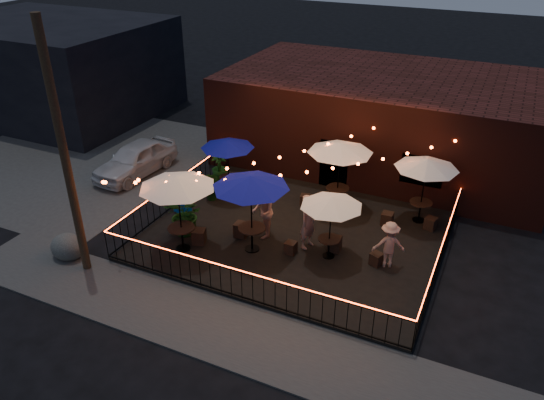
{
  "coord_description": "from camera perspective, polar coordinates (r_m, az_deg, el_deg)",
  "views": [
    {
      "loc": [
        6.03,
        -12.81,
        10.27
      ],
      "look_at": [
        -0.77,
        1.73,
        1.47
      ],
      "focal_mm": 35.0,
      "sensor_mm": 36.0,
      "label": 1
    }
  ],
  "objects": [
    {
      "name": "patron_c",
      "position": [
        17.27,
        12.47,
        -4.7
      ],
      "size": [
        1.18,
        0.94,
        1.6
      ],
      "primitive_type": "imported",
      "rotation": [
        0.0,
        0.0,
        3.53
      ],
      "color": "beige",
      "rests_on": "patio"
    },
    {
      "name": "patron_a",
      "position": [
        17.76,
        3.92,
        -2.34
      ],
      "size": [
        0.64,
        0.81,
        1.95
      ],
      "primitive_type": "imported",
      "rotation": [
        0.0,
        0.0,
        1.3
      ],
      "color": "tan",
      "rests_on": "patio"
    },
    {
      "name": "cafe_table_2",
      "position": [
        16.81,
        -2.29,
        1.87
      ],
      "size": [
        3.1,
        3.1,
        2.77
      ],
      "rotation": [
        0.0,
        0.0,
        0.27
      ],
      "color": "black",
      "rests_on": "patio"
    },
    {
      "name": "car_silver",
      "position": [
        29.97,
        -17.83,
        8.83
      ],
      "size": [
        1.66,
        4.61,
        1.51
      ],
      "primitive_type": "imported",
      "rotation": [
        0.0,
        0.0,
        0.01
      ],
      "color": "#A9A9B1",
      "rests_on": "ground"
    },
    {
      "name": "bistro_chair_10",
      "position": [
        19.79,
        12.28,
        -1.97
      ],
      "size": [
        0.4,
        0.4,
        0.47
      ],
      "primitive_type": "cube",
      "rotation": [
        0.0,
        0.0,
        0.01
      ],
      "color": "black",
      "rests_on": "patio"
    },
    {
      "name": "bistro_chair_11",
      "position": [
        19.91,
        16.69,
        -2.42
      ],
      "size": [
        0.46,
        0.46,
        0.45
      ],
      "primitive_type": "cube",
      "rotation": [
        0.0,
        0.0,
        2.89
      ],
      "color": "black",
      "rests_on": "patio"
    },
    {
      "name": "utility_pole",
      "position": [
        16.56,
        -21.41,
        4.41
      ],
      "size": [
        0.26,
        0.26,
        8.0
      ],
      "primitive_type": "cylinder",
      "color": "#372016",
      "rests_on": "ground"
    },
    {
      "name": "bistro_chair_8",
      "position": [
        18.03,
        6.74,
        -4.69
      ],
      "size": [
        0.45,
        0.45,
        0.5
      ],
      "primitive_type": "cube",
      "rotation": [
        0.0,
        0.0,
        0.06
      ],
      "color": "black",
      "rests_on": "patio"
    },
    {
      "name": "fence_right",
      "position": [
        17.68,
        17.67,
        -5.74
      ],
      "size": [
        0.04,
        8.0,
        1.04
      ],
      "rotation": [
        0.0,
        0.0,
        1.57
      ],
      "color": "black",
      "rests_on": "patio"
    },
    {
      "name": "bistro_chair_1",
      "position": [
        18.45,
        -7.85,
        -3.9
      ],
      "size": [
        0.55,
        0.55,
        0.51
      ],
      "primitive_type": "cube",
      "rotation": [
        0.0,
        0.0,
        3.47
      ],
      "color": "black",
      "rests_on": "patio"
    },
    {
      "name": "car_white",
      "position": [
        23.98,
        -14.48,
        4.28
      ],
      "size": [
        2.05,
        4.32,
        1.43
      ],
      "primitive_type": "imported",
      "rotation": [
        0.0,
        0.0,
        -0.09
      ],
      "color": "silver",
      "rests_on": "ground"
    },
    {
      "name": "fence_front",
      "position": [
        15.67,
        -3.27,
        -9.15
      ],
      "size": [
        10.0,
        0.04,
        1.04
      ],
      "color": "black",
      "rests_on": "patio"
    },
    {
      "name": "cafe_table_4",
      "position": [
        16.77,
        6.42,
        -0.29
      ],
      "size": [
        2.31,
        2.31,
        2.23
      ],
      "rotation": [
        0.0,
        0.0,
        -0.15
      ],
      "color": "black",
      "rests_on": "patio"
    },
    {
      "name": "festoon_lights",
      "position": [
        17.89,
        -0.73,
        3.05
      ],
      "size": [
        10.02,
        8.72,
        1.32
      ],
      "color": "#E54515",
      "rests_on": "ground"
    },
    {
      "name": "bistro_chair_0",
      "position": [
        19.39,
        -8.83,
        -2.42
      ],
      "size": [
        0.43,
        0.43,
        0.41
      ],
      "primitive_type": "cube",
      "rotation": [
        0.0,
        0.0,
        0.32
      ],
      "color": "black",
      "rests_on": "patio"
    },
    {
      "name": "potted_shrub_b",
      "position": [
        20.92,
        -6.43,
        1.53
      ],
      "size": [
        0.81,
        0.72,
        1.24
      ],
      "primitive_type": "imported",
      "rotation": [
        0.0,
        0.0,
        -0.28
      ],
      "color": "#16360E",
      "rests_on": "patio"
    },
    {
      "name": "patron_b",
      "position": [
        18.29,
        -1.02,
        -1.24
      ],
      "size": [
        1.08,
        1.18,
        1.97
      ],
      "primitive_type": "imported",
      "rotation": [
        0.0,
        0.0,
        -1.14
      ],
      "color": "tan",
      "rests_on": "patio"
    },
    {
      "name": "bistro_chair_3",
      "position": [
        20.85,
        -2.81,
        0.46
      ],
      "size": [
        0.52,
        0.52,
        0.52
      ],
      "primitive_type": "cube",
      "rotation": [
        0.0,
        0.0,
        3.37
      ],
      "color": "black",
      "rests_on": "patio"
    },
    {
      "name": "cafe_table_3",
      "position": [
        19.64,
        7.35,
        5.53
      ],
      "size": [
        3.22,
        3.22,
        2.69
      ],
      "rotation": [
        0.0,
        0.0,
        0.42
      ],
      "color": "black",
      "rests_on": "patio"
    },
    {
      "name": "potted_shrub_c",
      "position": [
        22.55,
        -5.68,
        3.61
      ],
      "size": [
        0.88,
        0.88,
        1.2
      ],
      "primitive_type": "imported",
      "rotation": [
        0.0,
        0.0,
        0.41
      ],
      "color": "#0C350F",
      "rests_on": "patio"
    },
    {
      "name": "potted_shrub_a",
      "position": [
        18.76,
        -9.25,
        -1.64
      ],
      "size": [
        1.64,
        1.52,
        1.51
      ],
      "primitive_type": "imported",
      "rotation": [
        0.0,
        0.0,
        -0.29
      ],
      "color": "#173B10",
      "rests_on": "patio"
    },
    {
      "name": "fence_left",
      "position": [
        20.82,
        -10.28,
        0.74
      ],
      "size": [
        0.04,
        8.0,
        1.04
      ],
      "rotation": [
        0.0,
        0.0,
        1.57
      ],
      "color": "black",
      "rests_on": "patio"
    },
    {
      "name": "brick_building",
      "position": [
        24.77,
        12.03,
        8.58
      ],
      "size": [
        14.0,
        8.0,
        4.0
      ],
      "color": "#3A150F",
      "rests_on": "ground"
    },
    {
      "name": "cafe_table_0",
      "position": [
        17.11,
        -10.19,
        1.83
      ],
      "size": [
        2.83,
        2.83,
        2.75
      ],
      "rotation": [
        0.0,
        0.0,
        0.15
      ],
      "color": "black",
      "rests_on": "patio"
    },
    {
      "name": "bistro_chair_4",
      "position": [
        18.69,
        -3.34,
        -3.2
      ],
      "size": [
        0.45,
        0.45,
        0.51
      ],
      "primitive_type": "cube",
      "rotation": [
        0.0,
        0.0,
        0.03
      ],
      "color": "black",
      "rests_on": "patio"
    },
    {
      "name": "boulder",
      "position": [
        19.01,
        -21.11,
        -4.73
      ],
      "size": [
        1.27,
        1.18,
        0.8
      ],
      "primitive_type": "ellipsoid",
      "rotation": [
        0.0,
        0.0,
        -0.36
      ],
      "color": "#43443F",
      "rests_on": "ground"
    },
    {
      "name": "bistro_chair_7",
      "position": [
        20.28,
        8.74,
        -0.9
      ],
      "size": [
        0.45,
        0.45,
        0.42
      ],
      "primitive_type": "cube",
      "rotation": [
        0.0,
        0.0,
        3.46
      ],
      "color": "black",
      "rests_on": "patio"
    },
    {
      "name": "cafe_table_1",
      "position": [
        20.76,
        -4.81,
        5.98
      ],
      "size": [
        2.68,
        2.68,
        2.33
      ],
      "rotation": [
        0.0,
        0.0,
        -0.32
      ],
      "color": "black",
      "rests_on": "patio"
    },
    {
      "name": "parking_lot",
      "position": [
        26.7,
        -20.23,
        4.28
      ],
      "size": [
        11.0,
        12.0,
        0.02
      ],
      "primitive_type": "cube",
      "color": "#413D3C",
      "rests_on": "ground"
    },
    {
      "name": "patio",
      "position": [
        18.96,
        2.46,
        -3.83
      ],
      "size": [
        10.0,
        8.0,
        0.15
      ],
      "primitive_type": "cube",
      "color": "black",
      "rests_on": "ground"
    },
    {
      "name": "sidewalk",
      "position": [
        15.26,
        -5.47,
        -13.63
      ],
      "size": [
        18.0,
        2.5,
        0.05
      ],
      "primitive_type": "cube",
      "color": "#413D3C",
      "rests_on": "ground"
    },
    {
      "name": "cooler",
      "position": [
        20.36,
        -9.64,
        -0.2
      ],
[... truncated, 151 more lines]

